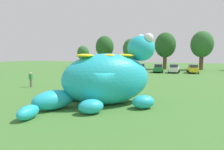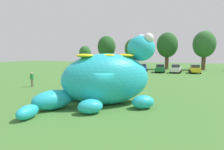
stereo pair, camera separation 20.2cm
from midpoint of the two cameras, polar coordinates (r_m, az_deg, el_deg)
ground_plane at (r=14.98m, az=-2.89°, el=-8.70°), size 160.00×160.00×0.00m
giant_inflatable_creature at (r=15.26m, az=-1.03°, el=-0.93°), size 7.97×9.68×5.37m
car_silver at (r=46.96m, az=0.87°, el=2.27°), size 2.12×4.19×1.72m
car_orange at (r=44.72m, az=4.41°, el=2.07°), size 2.10×4.18×1.72m
car_blue at (r=44.49m, az=8.63°, el=2.00°), size 2.43×4.32×1.72m
car_green at (r=43.37m, az=13.35°, el=1.82°), size 2.25×4.25×1.72m
car_white at (r=43.21m, az=17.48°, el=1.69°), size 2.04×4.15×1.72m
car_yellow at (r=43.70m, az=22.10°, el=1.58°), size 2.36×4.30×1.72m
tree_far_left at (r=61.94m, az=-7.38°, el=6.06°), size 3.52×3.52×6.25m
tree_left at (r=56.54m, az=-1.41°, el=7.76°), size 4.91×4.91×8.71m
tree_mid_left at (r=54.05m, az=5.97°, el=7.19°), size 4.39×4.39×7.79m
tree_centre_left at (r=53.02m, az=15.17°, el=7.97°), size 5.13×5.13×9.10m
tree_centre at (r=53.60m, az=24.32°, el=7.73°), size 5.20×5.20×9.22m
spectator_near_inflatable at (r=28.45m, az=4.75°, el=-0.07°), size 0.38×0.26×1.71m
spectator_mid_field at (r=25.28m, az=-21.09°, el=-1.18°), size 0.38×0.26×1.71m
spectator_by_cars at (r=21.91m, az=0.16°, el=-1.80°), size 0.38×0.26×1.71m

